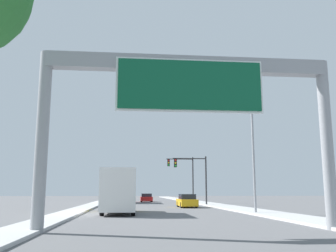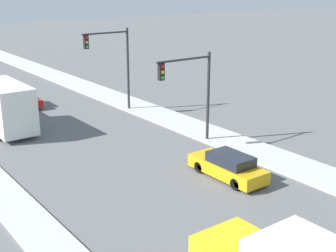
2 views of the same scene
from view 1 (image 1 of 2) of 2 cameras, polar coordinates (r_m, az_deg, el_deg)
name	(u,v)px [view 1 (image 1 of 2)]	position (r m, az deg, el deg)	size (l,w,h in m)	color
sidewalk_right	(197,202)	(59.37, 4.51, -11.49)	(3.00, 120.00, 0.15)	#B7B7B7
median_strip_left	(100,202)	(58.65, -10.37, -11.38)	(2.00, 120.00, 0.15)	#B7B7B7
sign_gantry	(190,96)	(17.11, 3.31, 4.64)	(13.45, 0.73, 7.86)	gray
car_far_left	(187,201)	(41.47, 2.90, -11.35)	(1.78, 4.73, 1.42)	gold
car_near_center	(146,198)	(63.16, -3.32, -10.88)	(1.88, 4.77, 1.36)	red
truck_box_primary	(125,191)	(57.45, -6.61, -9.79)	(2.47, 8.62, 3.54)	navy
truck_box_secondary	(119,192)	(29.80, -7.47, -9.88)	(2.48, 8.61, 3.34)	yellow
traffic_light_near_intersection	(195,172)	(47.18, 4.17, -7.01)	(4.29, 0.32, 6.08)	#2D2D30
traffic_light_mid_block	(185,172)	(57.09, 2.60, -7.06)	(4.13, 0.32, 6.86)	#2D2D30
street_lamp_right	(249,143)	(29.86, 12.21, -2.57)	(2.79, 0.28, 9.20)	gray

